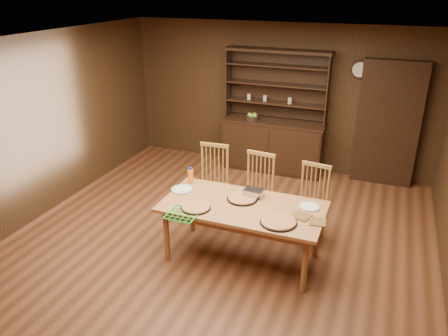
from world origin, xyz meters
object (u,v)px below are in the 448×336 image
at_px(chair_right, 312,199).
at_px(china_hutch, 273,139).
at_px(juice_bottle, 191,176).
at_px(chair_left, 213,179).
at_px(chair_center, 257,188).
at_px(dining_table, 243,211).

bearing_deg(chair_right, china_hutch, 126.54).
bearing_deg(juice_bottle, chair_right, 18.03).
relative_size(chair_left, chair_center, 1.02).
bearing_deg(chair_center, dining_table, -78.46).
relative_size(chair_right, juice_bottle, 4.73).
xyz_separation_m(china_hutch, chair_center, (0.32, -2.00, -0.03)).
bearing_deg(chair_left, chair_right, -5.32).
distance_m(china_hutch, chair_left, 2.01).
bearing_deg(china_hutch, juice_bottle, -100.15).
xyz_separation_m(chair_left, juice_bottle, (-0.08, -0.55, 0.27)).
bearing_deg(china_hutch, chair_center, -80.83).
bearing_deg(chair_right, chair_left, -173.77).
relative_size(dining_table, chair_center, 1.82).
height_order(chair_center, chair_right, chair_center).
distance_m(dining_table, chair_center, 0.89).
distance_m(china_hutch, dining_table, 2.91).
xyz_separation_m(chair_left, chair_center, (0.69, -0.02, -0.01)).
distance_m(china_hutch, chair_center, 2.02).
bearing_deg(juice_bottle, china_hutch, 79.85).
relative_size(chair_left, chair_right, 1.06).
distance_m(dining_table, juice_bottle, 0.94).
distance_m(china_hutch, chair_right, 2.30).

